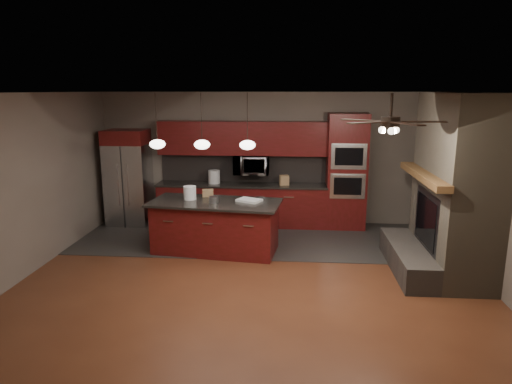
# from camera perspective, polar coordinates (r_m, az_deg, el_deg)

# --- Properties ---
(ground) EXTENTS (7.00, 7.00, 0.00)m
(ground) POSITION_cam_1_polar(r_m,az_deg,el_deg) (7.28, -0.37, -10.29)
(ground) COLOR brown
(ground) RESTS_ON ground
(ceiling) EXTENTS (7.00, 6.00, 0.02)m
(ceiling) POSITION_cam_1_polar(r_m,az_deg,el_deg) (6.71, -0.40, 12.32)
(ceiling) COLOR white
(ceiling) RESTS_ON back_wall
(back_wall) EXTENTS (7.00, 0.02, 2.80)m
(back_wall) POSITION_cam_1_polar(r_m,az_deg,el_deg) (9.80, 1.14, 4.21)
(back_wall) COLOR #6F6359
(back_wall) RESTS_ON ground
(right_wall) EXTENTS (0.02, 6.00, 2.80)m
(right_wall) POSITION_cam_1_polar(r_m,az_deg,el_deg) (7.43, 27.61, 0.03)
(right_wall) COLOR #6F6359
(right_wall) RESTS_ON ground
(left_wall) EXTENTS (0.02, 6.00, 2.80)m
(left_wall) POSITION_cam_1_polar(r_m,az_deg,el_deg) (7.96, -26.36, 0.91)
(left_wall) COLOR #6F6359
(left_wall) RESTS_ON ground
(slate_tile_patch) EXTENTS (7.00, 2.40, 0.01)m
(slate_tile_patch) POSITION_cam_1_polar(r_m,az_deg,el_deg) (8.96, 0.63, -5.79)
(slate_tile_patch) COLOR #2D2A28
(slate_tile_patch) RESTS_ON ground
(fireplace_column) EXTENTS (1.30, 2.10, 2.80)m
(fireplace_column) POSITION_cam_1_polar(r_m,az_deg,el_deg) (7.65, 23.21, -0.01)
(fireplace_column) COLOR brown
(fireplace_column) RESTS_ON ground
(back_cabinetry) EXTENTS (3.59, 0.64, 2.20)m
(back_cabinetry) POSITION_cam_1_polar(r_m,az_deg,el_deg) (9.68, -1.77, 1.05)
(back_cabinetry) COLOR maroon
(back_cabinetry) RESTS_ON ground
(oven_tower) EXTENTS (0.80, 0.63, 2.38)m
(oven_tower) POSITION_cam_1_polar(r_m,az_deg,el_deg) (9.58, 11.23, 2.51)
(oven_tower) COLOR maroon
(oven_tower) RESTS_ON ground
(microwave) EXTENTS (0.73, 0.41, 0.50)m
(microwave) POSITION_cam_1_polar(r_m,az_deg,el_deg) (9.59, -0.59, 3.42)
(microwave) COLOR silver
(microwave) RESTS_ON back_cabinetry
(refrigerator) EXTENTS (0.86, 0.75, 2.03)m
(refrigerator) POSITION_cam_1_polar(r_m,az_deg,el_deg) (10.10, -15.66, 1.75)
(refrigerator) COLOR silver
(refrigerator) RESTS_ON ground
(kitchen_island) EXTENTS (2.39, 1.30, 0.92)m
(kitchen_island) POSITION_cam_1_polar(r_m,az_deg,el_deg) (8.17, -5.10, -4.30)
(kitchen_island) COLOR maroon
(kitchen_island) RESTS_ON ground
(white_bucket) EXTENTS (0.31, 0.31, 0.24)m
(white_bucket) POSITION_cam_1_polar(r_m,az_deg,el_deg) (8.23, -8.27, -0.10)
(white_bucket) COLOR white
(white_bucket) RESTS_ON kitchen_island
(paint_can) EXTENTS (0.18, 0.18, 0.11)m
(paint_can) POSITION_cam_1_polar(r_m,az_deg,el_deg) (7.96, -5.31, -0.96)
(paint_can) COLOR #9E9FA3
(paint_can) RESTS_ON kitchen_island
(paint_tray) EXTENTS (0.49, 0.43, 0.04)m
(paint_tray) POSITION_cam_1_polar(r_m,az_deg,el_deg) (8.02, -0.85, -1.04)
(paint_tray) COLOR white
(paint_tray) RESTS_ON kitchen_island
(cardboard_box) EXTENTS (0.22, 0.18, 0.13)m
(cardboard_box) POSITION_cam_1_polar(r_m,az_deg,el_deg) (8.44, -6.03, -0.12)
(cardboard_box) COLOR #92724B
(cardboard_box) RESTS_ON kitchen_island
(counter_bucket) EXTENTS (0.29, 0.29, 0.28)m
(counter_bucket) POSITION_cam_1_polar(r_m,az_deg,el_deg) (9.69, -5.26, 1.90)
(counter_bucket) COLOR silver
(counter_bucket) RESTS_ON back_cabinetry
(counter_box) EXTENTS (0.21, 0.18, 0.20)m
(counter_box) POSITION_cam_1_polar(r_m,az_deg,el_deg) (9.51, 3.53, 1.49)
(counter_box) COLOR tan
(counter_box) RESTS_ON back_cabinetry
(pendant_left) EXTENTS (0.26, 0.26, 0.92)m
(pendant_left) POSITION_cam_1_polar(r_m,az_deg,el_deg) (7.76, -12.22, 5.90)
(pendant_left) COLOR black
(pendant_left) RESTS_ON ceiling
(pendant_center) EXTENTS (0.26, 0.26, 0.92)m
(pendant_center) POSITION_cam_1_polar(r_m,az_deg,el_deg) (7.58, -6.76, 5.94)
(pendant_center) COLOR black
(pendant_center) RESTS_ON ceiling
(pendant_right) EXTENTS (0.26, 0.26, 0.92)m
(pendant_right) POSITION_cam_1_polar(r_m,az_deg,el_deg) (7.47, -1.07, 5.93)
(pendant_right) COLOR black
(pendant_right) RESTS_ON ceiling
(ceiling_fan) EXTENTS (1.27, 1.33, 0.41)m
(ceiling_fan) POSITION_cam_1_polar(r_m,az_deg,el_deg) (6.02, 16.44, 8.52)
(ceiling_fan) COLOR black
(ceiling_fan) RESTS_ON ceiling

